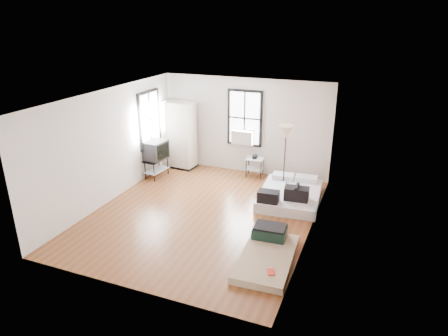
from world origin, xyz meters
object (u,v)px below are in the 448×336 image
at_px(mattress_main, 290,194).
at_px(floor_lamp, 286,135).
at_px(mattress_bare, 268,251).
at_px(wardrobe, 179,135).
at_px(side_table, 255,162).
at_px(tv_stand, 156,151).

height_order(mattress_main, floor_lamp, floor_lamp).
relative_size(mattress_bare, wardrobe, 0.93).
xyz_separation_m(mattress_bare, side_table, (-1.50, 3.90, 0.32)).
height_order(mattress_bare, floor_lamp, floor_lamp).
distance_m(mattress_main, mattress_bare, 2.66).
bearing_deg(tv_stand, side_table, 30.05).
distance_m(mattress_main, wardrobe, 4.02).
relative_size(side_table, tv_stand, 0.60).
relative_size(mattress_main, wardrobe, 1.03).
height_order(mattress_main, wardrobe, wardrobe).
distance_m(mattress_main, floor_lamp, 1.52).
bearing_deg(mattress_bare, floor_lamp, 95.45).
distance_m(wardrobe, tv_stand, 1.07).
height_order(floor_lamp, tv_stand, floor_lamp).
distance_m(mattress_bare, floor_lamp, 3.57).
relative_size(mattress_bare, floor_lamp, 1.05).
xyz_separation_m(mattress_main, floor_lamp, (-0.32, 0.58, 1.37)).
bearing_deg(floor_lamp, tv_stand, -173.25).
bearing_deg(mattress_main, wardrobe, 158.12).
bearing_deg(floor_lamp, mattress_main, -61.47).
relative_size(side_table, floor_lamp, 0.36).
bearing_deg(mattress_bare, wardrobe, 132.52).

